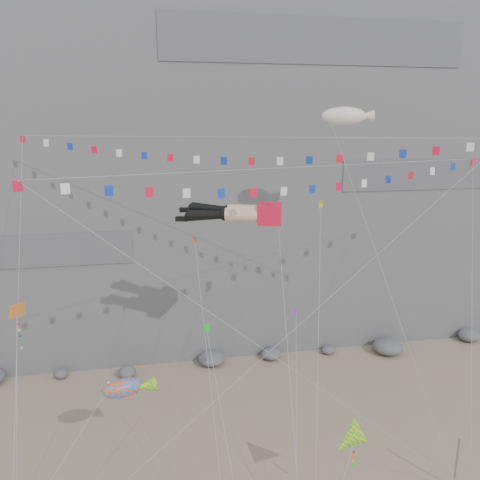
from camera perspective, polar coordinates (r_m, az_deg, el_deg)
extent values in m
cube|color=slate|center=(56.50, -5.81, 16.09)|extent=(80.00, 28.00, 50.00)
cylinder|color=gray|center=(35.77, 24.88, -23.52)|extent=(0.12, 0.12, 3.66)
cube|color=red|center=(31.24, 3.64, 3.24)|extent=(2.08, 2.47, 1.25)
cylinder|color=#D9A487|center=(30.75, 0.17, 3.10)|extent=(2.30, 1.49, 0.93)
sphere|color=black|center=(30.87, -1.79, 3.13)|extent=(0.85, 0.85, 0.85)
cone|color=black|center=(31.07, -4.08, 3.04)|extent=(2.65, 1.45, 0.86)
cube|color=black|center=(31.46, -7.11, 2.58)|extent=(0.89, 0.58, 0.31)
cylinder|color=#D9A487|center=(31.98, 0.39, 3.52)|extent=(2.30, 1.49, 0.93)
sphere|color=black|center=(32.09, -1.49, 3.55)|extent=(0.85, 0.85, 0.85)
cone|color=black|center=(32.25, -3.71, 3.80)|extent=(2.66, 1.46, 0.93)
cube|color=black|center=(32.59, -6.64, 3.68)|extent=(0.89, 0.58, 0.31)
cylinder|color=gray|center=(28.48, 5.53, -16.27)|extent=(0.03, 0.03, 21.05)
cylinder|color=gray|center=(29.38, -11.86, -10.15)|extent=(0.03, 0.03, 28.82)
cylinder|color=gray|center=(31.63, 17.29, -10.44)|extent=(0.03, 0.03, 23.45)
cylinder|color=gray|center=(29.39, -25.56, -21.40)|extent=(0.03, 0.03, 13.84)
cylinder|color=gray|center=(33.64, 18.71, -6.12)|extent=(0.03, 0.03, 26.85)
cylinder|color=gray|center=(30.16, -3.69, -16.83)|extent=(0.03, 0.03, 19.68)
cylinder|color=gray|center=(31.81, 6.87, -20.73)|extent=(0.03, 0.03, 14.96)
cylinder|color=gray|center=(27.03, -1.22, -25.44)|extent=(0.03, 0.03, 14.31)
cylinder|color=gray|center=(29.91, 9.47, -14.43)|extent=(0.03, 0.03, 21.59)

